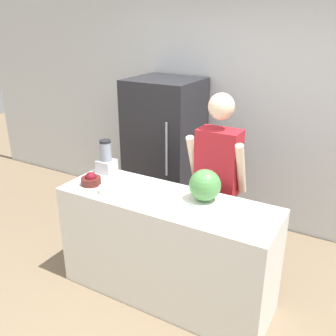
# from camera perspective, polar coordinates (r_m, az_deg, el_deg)

# --- Properties ---
(ground_plane) EXTENTS (14.00, 14.00, 0.00)m
(ground_plane) POSITION_cam_1_polar(r_m,az_deg,el_deg) (3.32, -3.06, -21.28)
(ground_plane) COLOR #7F6B51
(wall_back) EXTENTS (8.00, 0.06, 2.60)m
(wall_back) POSITION_cam_1_polar(r_m,az_deg,el_deg) (4.28, 10.81, 8.45)
(wall_back) COLOR silver
(wall_back) RESTS_ON ground_plane
(counter_island) EXTENTS (1.81, 0.60, 0.93)m
(counter_island) POSITION_cam_1_polar(r_m,az_deg,el_deg) (3.23, -0.27, -12.05)
(counter_island) COLOR white
(counter_island) RESTS_ON ground_plane
(refrigerator) EXTENTS (0.77, 0.72, 1.66)m
(refrigerator) POSITION_cam_1_polar(r_m,az_deg,el_deg) (4.35, -0.48, 2.61)
(refrigerator) COLOR #232328
(refrigerator) RESTS_ON ground_plane
(person) EXTENTS (0.51, 0.27, 1.71)m
(person) POSITION_cam_1_polar(r_m,az_deg,el_deg) (3.35, 7.49, -2.59)
(person) COLOR #4C608C
(person) RESTS_ON ground_plane
(cutting_board) EXTENTS (0.33, 0.26, 0.01)m
(cutting_board) POSITION_cam_1_polar(r_m,az_deg,el_deg) (2.97, 5.80, -4.87)
(cutting_board) COLOR white
(cutting_board) RESTS_ON counter_island
(watermelon) EXTENTS (0.25, 0.25, 0.25)m
(watermelon) POSITION_cam_1_polar(r_m,az_deg,el_deg) (2.90, 5.65, -2.62)
(watermelon) COLOR #4C8C47
(watermelon) RESTS_ON cutting_board
(bowl_cherries) EXTENTS (0.17, 0.17, 0.11)m
(bowl_cherries) POSITION_cam_1_polar(r_m,az_deg,el_deg) (3.29, -11.66, -1.78)
(bowl_cherries) COLOR #511E19
(bowl_cherries) RESTS_ON counter_island
(bowl_cream) EXTENTS (0.17, 0.17, 0.09)m
(bowl_cream) POSITION_cam_1_polar(r_m,az_deg,el_deg) (3.12, -8.95, -3.10)
(bowl_cream) COLOR white
(bowl_cream) RESTS_ON counter_island
(blender) EXTENTS (0.15, 0.15, 0.31)m
(blender) POSITION_cam_1_polar(r_m,az_deg,el_deg) (3.48, -9.40, 1.34)
(blender) COLOR #B7B7BC
(blender) RESTS_ON counter_island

